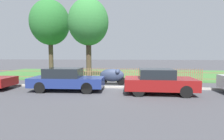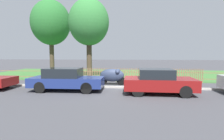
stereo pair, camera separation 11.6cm
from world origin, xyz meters
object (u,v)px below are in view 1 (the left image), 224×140
(tree_behind_motorcycle, at_px, (88,23))
(parked_car_black_saloon, at_px, (66,79))
(tree_nearest_kerb, at_px, (50,23))
(parked_car_navy_estate, at_px, (158,81))
(covered_motorcycle, at_px, (113,75))

(tree_behind_motorcycle, bearing_deg, parked_car_black_saloon, -88.80)
(parked_car_black_saloon, height_order, tree_nearest_kerb, tree_nearest_kerb)
(parked_car_navy_estate, relative_size, tree_nearest_kerb, 0.46)
(covered_motorcycle, relative_size, tree_nearest_kerb, 0.23)
(covered_motorcycle, xyz_separation_m, tree_behind_motorcycle, (-2.70, 4.05, 4.46))
(tree_nearest_kerb, relative_size, tree_behind_motorcycle, 1.13)
(tree_nearest_kerb, bearing_deg, covered_motorcycle, -41.73)
(covered_motorcycle, bearing_deg, tree_behind_motorcycle, 125.64)
(tree_behind_motorcycle, bearing_deg, parked_car_navy_estate, -50.04)
(parked_car_navy_estate, height_order, tree_nearest_kerb, tree_nearest_kerb)
(parked_car_navy_estate, distance_m, tree_behind_motorcycle, 9.69)
(tree_behind_motorcycle, bearing_deg, covered_motorcycle, -56.28)
(covered_motorcycle, relative_size, tree_behind_motorcycle, 0.26)
(parked_car_black_saloon, bearing_deg, covered_motorcycle, 40.51)
(parked_car_navy_estate, height_order, covered_motorcycle, parked_car_navy_estate)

